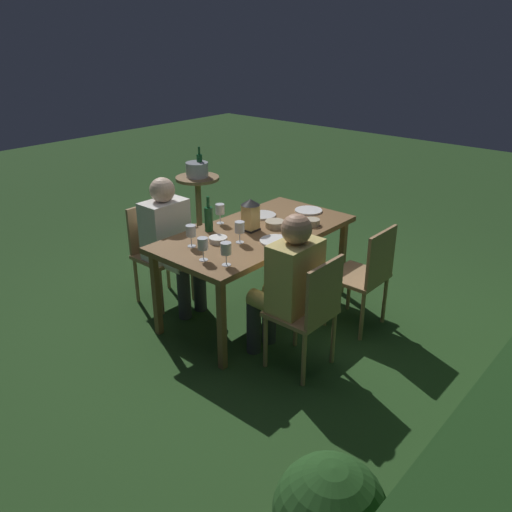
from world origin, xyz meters
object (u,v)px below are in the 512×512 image
object	(u,v)px
person_in_mustard	(287,281)
bowl_salad	(300,230)
chair_side_right_a	(366,273)
plate_b	(309,211)
green_bottle_on_table	(209,218)
plate_c	(276,241)
wine_glass_b	(191,232)
wine_glass_d	(220,210)
bowl_bread	(275,224)
wine_glass_e	(226,250)
plate_a	(262,215)
wine_glass_c	(203,245)
person_in_cream	(171,238)
side_table	(198,195)
bowl_dip	(312,222)
bowl_olives	(218,239)
chair_side_right_b	(309,309)
chair_side_left_b	(157,249)
ice_bucket	(197,169)
dining_table	(256,237)
wine_glass_a	(240,228)
lantern_centerpiece	(250,213)

from	to	relation	value
person_in_mustard	bowl_salad	size ratio (longest dim) A/B	10.28
chair_side_right_a	plate_b	size ratio (longest dim) A/B	3.53
green_bottle_on_table	plate_b	size ratio (longest dim) A/B	1.18
plate_c	bowl_salad	bearing A→B (deg)	172.07
wine_glass_b	wine_glass_d	distance (m)	0.54
bowl_bread	wine_glass_e	bearing A→B (deg)	15.39
plate_a	chair_side_right_a	bearing A→B (deg)	94.00
wine_glass_e	plate_c	size ratio (longest dim) A/B	0.66
chair_side_right_a	wine_glass_c	world-z (taller)	wine_glass_c
plate_c	plate_b	bearing A→B (deg)	-162.58
person_in_cream	plate_c	xyz separation A→B (m)	(-0.30, 0.90, 0.12)
chair_side_right_a	side_table	size ratio (longest dim) A/B	1.30
plate_c	bowl_salad	distance (m)	0.26
wine_glass_c	bowl_dip	bearing A→B (deg)	171.33
wine_glass_b	side_table	bearing A→B (deg)	-134.12
bowl_olives	bowl_salad	size ratio (longest dim) A/B	1.29
person_in_cream	green_bottle_on_table	distance (m)	0.42
person_in_cream	plate_c	world-z (taller)	person_in_cream
wine_glass_d	chair_side_right_b	bearing A→B (deg)	74.70
chair_side_left_b	bowl_salad	world-z (taller)	chair_side_left_b
plate_a	ice_bucket	distance (m)	1.77
chair_side_right_b	ice_bucket	size ratio (longest dim) A/B	2.53
wine_glass_d	plate_b	world-z (taller)	wine_glass_d
dining_table	green_bottle_on_table	xyz separation A→B (m)	(0.25, -0.29, 0.17)
bowl_dip	wine_glass_a	bearing A→B (deg)	-16.05
wine_glass_a	bowl_bread	size ratio (longest dim) A/B	1.04
dining_table	wine_glass_a	size ratio (longest dim) A/B	10.05
bowl_bread	person_in_cream	bearing A→B (deg)	-51.10
dining_table	wine_glass_e	xyz separation A→B (m)	(0.64, 0.28, 0.18)
chair_side_left_b	green_bottle_on_table	bearing A→B (deg)	103.67
plate_a	person_in_cream	bearing A→B (deg)	-31.57
person_in_cream	wine_glass_d	xyz separation A→B (m)	(-0.32, 0.28, 0.23)
chair_side_right_b	wine_glass_d	world-z (taller)	wine_glass_d
side_table	bowl_bread	bearing A→B (deg)	65.10
plate_c	wine_glass_b	bearing A→B (deg)	-40.98
chair_side_right_a	green_bottle_on_table	size ratio (longest dim) A/B	3.00
chair_side_left_b	ice_bucket	distance (m)	1.75
wine_glass_e	bowl_dip	size ratio (longest dim) A/B	1.29
dining_table	green_bottle_on_table	distance (m)	0.42
dining_table	chair_side_right_a	xyz separation A→B (m)	(-0.38, 0.82, -0.21)
plate_b	plate_c	bearing A→B (deg)	17.42
bowl_olives	chair_side_right_b	bearing A→B (deg)	89.62
plate_b	bowl_bread	distance (m)	0.51
lantern_centerpiece	wine_glass_d	world-z (taller)	lantern_centerpiece
chair_side_right_b	wine_glass_c	size ratio (longest dim) A/B	5.15
plate_a	side_table	xyz separation A→B (m)	(-0.73, -1.61, -0.32)
green_bottle_on_table	bowl_dip	xyz separation A→B (m)	(-0.66, 0.55, -0.08)
chair_side_left_b	bowl_dip	distance (m)	1.37
wine_glass_e	green_bottle_on_table	bearing A→B (deg)	-124.26
plate_a	person_in_mustard	bearing A→B (deg)	49.92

